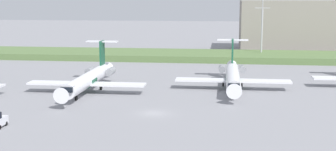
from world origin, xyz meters
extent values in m
plane|color=gray|center=(0.00, 30.00, 0.00)|extent=(500.00, 500.00, 0.00)
cube|color=#597542|center=(0.00, 66.69, 0.91)|extent=(320.00, 20.00, 1.82)
cylinder|color=white|center=(-15.22, 14.92, 2.45)|extent=(2.70, 24.00, 2.70)
cone|color=white|center=(-15.22, 1.42, 2.45)|extent=(2.70, 3.00, 2.70)
cone|color=white|center=(-15.22, 28.92, 2.45)|extent=(2.29, 4.00, 2.29)
cube|color=black|center=(-15.22, 3.32, 2.92)|extent=(2.03, 1.80, 0.90)
cylinder|color=#195138|center=(-15.22, 14.92, 2.30)|extent=(2.76, 3.60, 2.76)
cube|color=white|center=(-21.13, 13.92, 1.84)|extent=(11.00, 3.20, 0.36)
cube|color=white|center=(-9.32, 13.92, 1.84)|extent=(11.00, 3.20, 0.36)
cube|color=#195138|center=(-15.22, 25.92, 6.40)|extent=(0.36, 3.20, 5.20)
cube|color=white|center=(-15.22, 26.22, 8.80)|extent=(6.80, 1.80, 0.24)
cylinder|color=gray|center=(-17.47, 24.12, 2.65)|extent=(1.50, 3.40, 1.50)
cylinder|color=gray|center=(-12.97, 24.12, 2.65)|extent=(1.50, 3.40, 1.50)
cylinder|color=gray|center=(-15.22, 7.48, 1.00)|extent=(0.20, 0.20, 0.65)
cylinder|color=black|center=(-15.22, 7.48, 0.45)|extent=(0.30, 0.90, 0.90)
cylinder|color=black|center=(-17.12, 17.32, 0.45)|extent=(0.35, 0.90, 0.90)
cylinder|color=black|center=(-13.32, 17.32, 0.45)|extent=(0.35, 0.90, 0.90)
cylinder|color=white|center=(12.71, 21.84, 2.45)|extent=(2.70, 24.00, 2.70)
cone|color=white|center=(12.71, 8.34, 2.45)|extent=(2.70, 3.00, 2.70)
cone|color=white|center=(12.71, 35.84, 2.45)|extent=(2.29, 4.00, 2.29)
cube|color=black|center=(12.71, 10.24, 2.92)|extent=(2.03, 1.80, 0.90)
cylinder|color=#195138|center=(12.71, 21.84, 2.30)|extent=(2.76, 3.60, 2.76)
cube|color=white|center=(6.81, 20.84, 1.84)|extent=(11.00, 3.20, 0.36)
cube|color=white|center=(18.62, 20.84, 1.84)|extent=(11.00, 3.20, 0.36)
cube|color=#195138|center=(12.71, 32.84, 6.40)|extent=(0.36, 3.20, 5.20)
cube|color=white|center=(12.71, 33.14, 8.80)|extent=(6.80, 1.80, 0.24)
cylinder|color=gray|center=(10.46, 31.04, 2.65)|extent=(1.50, 3.40, 1.50)
cylinder|color=gray|center=(14.96, 31.04, 2.65)|extent=(1.50, 3.40, 1.50)
cylinder|color=gray|center=(12.71, 14.40, 1.00)|extent=(0.20, 0.20, 0.65)
cylinder|color=black|center=(12.71, 14.40, 0.45)|extent=(0.30, 0.90, 0.90)
cylinder|color=black|center=(10.81, 24.24, 0.45)|extent=(0.35, 0.90, 0.90)
cylinder|color=black|center=(14.61, 24.24, 0.45)|extent=(0.35, 0.90, 0.90)
cylinder|color=#B2B2B7|center=(21.89, 70.04, 7.29)|extent=(0.50, 0.50, 14.59)
cube|color=#B2B2B7|center=(21.89, 70.04, 14.99)|extent=(4.40, 0.20, 0.20)
cylinder|color=black|center=(-20.08, -11.57, 0.30)|extent=(0.22, 0.60, 0.60)
cylinder|color=black|center=(-20.08, -9.65, 0.30)|extent=(0.22, 0.60, 0.60)
camera|label=1|loc=(10.95, -71.22, 18.38)|focal=49.80mm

